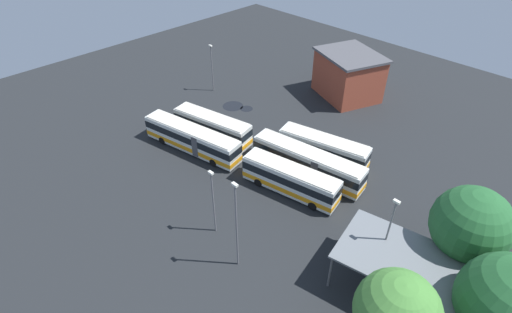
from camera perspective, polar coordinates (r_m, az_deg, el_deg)
ground_plane at (r=50.28m, az=-0.01°, el=0.25°), size 91.67×91.67×0.00m
bus_row0_slot0 at (r=48.98m, az=9.55°, el=1.11°), size 11.32×4.99×3.34m
bus_row0_slot1 at (r=46.53m, az=7.40°, el=-0.82°), size 13.94×4.62×3.34m
bus_row0_slot2 at (r=43.95m, az=4.92°, el=-3.24°), size 11.40×4.64×3.34m
bus_row1_slot1 at (r=52.75m, az=-6.25°, el=4.28°), size 11.32×4.72×3.34m
bus_row1_slot2 at (r=50.70m, az=-9.07°, el=2.53°), size 13.94×5.11×3.34m
depot_building at (r=63.66m, az=13.02°, el=11.25°), size 11.59×10.68×6.84m
maintenance_shelter at (r=35.56m, az=19.94°, el=-13.46°), size 11.00×8.33×4.05m
lamp_post_by_building at (r=38.01m, az=-6.13°, el=-6.13°), size 0.56×0.28×7.55m
lamp_post_mid_lot at (r=35.85m, az=18.21°, el=-10.49°), size 0.56×0.28×8.51m
lamp_post_near_entrance at (r=34.13m, az=-2.81°, el=-9.54°), size 0.56×0.28×9.72m
lamp_post_far_corner at (r=63.61m, az=-6.31°, el=12.68°), size 0.56×0.28×7.52m
tree_northwest at (r=34.08m, az=32.32°, el=-17.31°), size 7.09×7.09×8.91m
tree_northeast at (r=29.88m, az=19.44°, el=-20.20°), size 5.82×5.82×8.78m
tree_north_edge at (r=37.53m, az=28.31°, el=-8.52°), size 6.52×6.52×9.19m
puddle_back_corner at (r=59.93m, az=-1.36°, el=6.83°), size 1.87×1.87×0.01m
puddle_centre_drain at (r=60.70m, az=-3.31°, el=7.19°), size 3.09×3.09×0.01m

